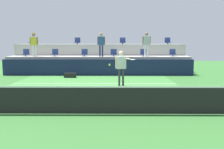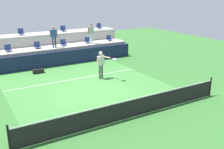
% 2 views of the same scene
% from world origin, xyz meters
% --- Properties ---
extents(ground_plane, '(40.00, 40.00, 0.00)m').
position_xyz_m(ground_plane, '(0.00, 0.00, 0.00)').
color(ground_plane, '#336B2D').
extents(court_inner_paint, '(9.00, 10.00, 0.01)m').
position_xyz_m(court_inner_paint, '(0.00, 1.00, 0.00)').
color(court_inner_paint, '#3D7F38').
rests_on(court_inner_paint, ground_plane).
extents(court_service_line, '(9.00, 0.06, 0.00)m').
position_xyz_m(court_service_line, '(0.00, 2.40, 0.01)').
color(court_service_line, white).
rests_on(court_service_line, ground_plane).
extents(tennis_net, '(10.48, 0.08, 1.07)m').
position_xyz_m(tennis_net, '(0.00, -4.00, 0.50)').
color(tennis_net, black).
rests_on(tennis_net, ground_plane).
extents(sponsor_backboard, '(13.00, 0.16, 1.10)m').
position_xyz_m(sponsor_backboard, '(0.00, 6.00, 0.55)').
color(sponsor_backboard, '#141E42').
rests_on(sponsor_backboard, ground_plane).
extents(seating_tier_lower, '(13.00, 1.80, 1.25)m').
position_xyz_m(seating_tier_lower, '(0.00, 7.30, 0.62)').
color(seating_tier_lower, '#ADAAA3').
rests_on(seating_tier_lower, ground_plane).
extents(seating_tier_upper, '(13.00, 1.80, 2.10)m').
position_xyz_m(seating_tier_upper, '(0.00, 9.10, 1.05)').
color(seating_tier_upper, '#ADAAA3').
rests_on(seating_tier_upper, ground_plane).
extents(stadium_chair_lower_left, '(0.44, 0.40, 0.52)m').
position_xyz_m(stadium_chair_lower_left, '(-3.18, 7.23, 1.46)').
color(stadium_chair_lower_left, '#2D2D33').
rests_on(stadium_chair_lower_left, seating_tier_lower).
extents(stadium_chair_lower_mid_left, '(0.44, 0.40, 0.52)m').
position_xyz_m(stadium_chair_lower_mid_left, '(-1.04, 7.23, 1.46)').
color(stadium_chair_lower_mid_left, '#2D2D33').
rests_on(stadium_chair_lower_mid_left, seating_tier_lower).
extents(stadium_chair_lower_mid_right, '(0.44, 0.40, 0.52)m').
position_xyz_m(stadium_chair_lower_mid_right, '(1.07, 7.23, 1.46)').
color(stadium_chair_lower_mid_right, '#2D2D33').
rests_on(stadium_chair_lower_mid_right, seating_tier_lower).
extents(stadium_chair_lower_right, '(0.44, 0.40, 0.52)m').
position_xyz_m(stadium_chair_lower_right, '(3.22, 7.23, 1.46)').
color(stadium_chair_lower_right, '#2D2D33').
rests_on(stadium_chair_lower_right, seating_tier_lower).
extents(stadium_chair_lower_far_right, '(0.44, 0.40, 0.52)m').
position_xyz_m(stadium_chair_lower_far_right, '(5.33, 7.23, 1.46)').
color(stadium_chair_lower_far_right, '#2D2D33').
rests_on(stadium_chair_lower_far_right, seating_tier_lower).
extents(stadium_chair_upper_left, '(0.44, 0.40, 0.52)m').
position_xyz_m(stadium_chair_upper_left, '(-1.78, 9.03, 2.31)').
color(stadium_chair_upper_left, '#2D2D33').
rests_on(stadium_chair_upper_left, seating_tier_upper).
extents(stadium_chair_upper_right, '(0.44, 0.40, 0.52)m').
position_xyz_m(stadium_chair_upper_right, '(1.78, 9.03, 2.31)').
color(stadium_chair_upper_right, '#2D2D33').
rests_on(stadium_chair_upper_right, seating_tier_upper).
extents(stadium_chair_upper_far_right, '(0.44, 0.40, 0.52)m').
position_xyz_m(stadium_chair_upper_far_right, '(5.30, 9.03, 2.31)').
color(stadium_chair_upper_far_right, '#2D2D33').
rests_on(stadium_chair_upper_far_right, seating_tier_upper).
extents(tennis_player, '(1.02, 1.18, 1.83)m').
position_xyz_m(tennis_player, '(1.49, 1.58, 1.14)').
color(tennis_player, '#2D2D33').
rests_on(tennis_player, ground_plane).
extents(spectator_leaning_on_rail, '(0.59, 0.27, 1.67)m').
position_xyz_m(spectator_leaning_on_rail, '(0.19, 6.85, 2.26)').
color(spectator_leaning_on_rail, navy).
rests_on(spectator_leaning_on_rail, seating_tier_lower).
extents(spectator_in_grey, '(0.59, 0.25, 1.69)m').
position_xyz_m(spectator_in_grey, '(3.38, 6.85, 2.27)').
color(spectator_in_grey, white).
rests_on(spectator_in_grey, seating_tier_lower).
extents(tennis_ball, '(0.07, 0.07, 0.07)m').
position_xyz_m(tennis_ball, '(0.95, -2.68, 1.48)').
color(tennis_ball, '#CCE033').
extents(equipment_bag, '(0.76, 0.28, 0.30)m').
position_xyz_m(equipment_bag, '(-1.73, 4.86, 0.15)').
color(equipment_bag, black).
rests_on(equipment_bag, ground_plane).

